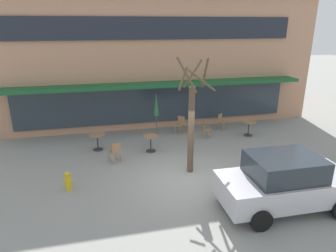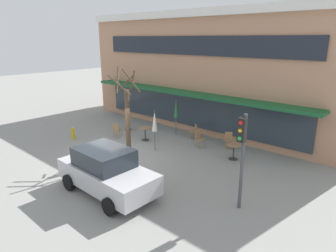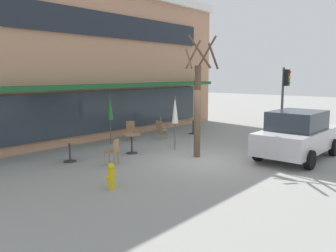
# 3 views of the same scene
# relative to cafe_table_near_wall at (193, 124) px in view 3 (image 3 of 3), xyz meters

# --- Properties ---
(ground_plane) EXTENTS (80.00, 80.00, 0.00)m
(ground_plane) POSITION_rel_cafe_table_near_wall_xyz_m (-4.37, -3.72, -0.52)
(ground_plane) COLOR gray
(building_facade) EXTENTS (18.40, 9.10, 7.38)m
(building_facade) POSITION_rel_cafe_table_near_wall_xyz_m (-4.37, 6.24, 3.17)
(building_facade) COLOR tan
(building_facade) RESTS_ON ground
(cafe_table_near_wall) EXTENTS (0.70, 0.70, 0.76)m
(cafe_table_near_wall) POSITION_rel_cafe_table_near_wall_xyz_m (0.00, 0.00, 0.00)
(cafe_table_near_wall) COLOR #333338
(cafe_table_near_wall) RESTS_ON ground
(cafe_table_streetside) EXTENTS (0.70, 0.70, 0.76)m
(cafe_table_streetside) POSITION_rel_cafe_table_near_wall_xyz_m (-5.29, -0.88, 0.00)
(cafe_table_streetside) COLOR #333338
(cafe_table_streetside) RESTS_ON ground
(cafe_table_by_tree) EXTENTS (0.70, 0.70, 0.76)m
(cafe_table_by_tree) POSITION_rel_cafe_table_near_wall_xyz_m (-7.64, -0.16, 0.00)
(cafe_table_by_tree) COLOR #333338
(cafe_table_by_tree) RESTS_ON ground
(patio_umbrella_green_folded) EXTENTS (0.28, 0.28, 2.20)m
(patio_umbrella_green_folded) POSITION_rel_cafe_table_near_wall_xyz_m (-3.67, -1.74, 1.11)
(patio_umbrella_green_folded) COLOR #4C4C51
(patio_umbrella_green_folded) RESTS_ON ground
(patio_umbrella_cream_folded) EXTENTS (0.28, 0.28, 2.20)m
(patio_umbrella_cream_folded) POSITION_rel_cafe_table_near_wall_xyz_m (-4.64, 1.11, 1.11)
(patio_umbrella_cream_folded) COLOR #4C4C51
(patio_umbrella_cream_folded) RESTS_ON ground
(cafe_chair_0) EXTENTS (0.56, 0.56, 0.89)m
(cafe_chair_0) POSITION_rel_cafe_table_near_wall_xyz_m (-1.00, 1.21, 0.01)
(cafe_chair_0) COLOR #9E754C
(cafe_chair_0) RESTS_ON ground
(cafe_chair_1) EXTENTS (0.44, 0.44, 0.89)m
(cafe_chair_1) POSITION_rel_cafe_table_near_wall_xyz_m (-2.26, 0.26, 0.01)
(cafe_chair_1) COLOR #9E754C
(cafe_chair_1) RESTS_ON ground
(cafe_chair_2) EXTENTS (0.53, 0.53, 0.89)m
(cafe_chair_2) POSITION_rel_cafe_table_near_wall_xyz_m (-6.92, -1.67, 0.01)
(cafe_chair_2) COLOR #9E754C
(cafe_chair_2) RESTS_ON ground
(cafe_chair_3) EXTENTS (0.57, 0.57, 0.89)m
(cafe_chair_3) POSITION_rel_cafe_table_near_wall_xyz_m (-3.33, 1.21, 0.01)
(cafe_chair_3) COLOR #9E754C
(cafe_chair_3) RESTS_ON ground
(parked_sedan) EXTENTS (4.22, 2.06, 1.76)m
(parked_sedan) POSITION_rel_cafe_table_near_wall_xyz_m (-1.97, -6.12, 0.36)
(parked_sedan) COLOR #B7B7BC
(parked_sedan) RESTS_ON ground
(street_tree) EXTENTS (1.36, 1.31, 4.45)m
(street_tree) POSITION_rel_cafe_table_near_wall_xyz_m (-4.12, -3.18, 1.54)
(street_tree) COLOR brown
(street_tree) RESTS_ON ground
(traffic_light_pole) EXTENTS (0.26, 0.44, 3.40)m
(traffic_light_pole) POSITION_rel_cafe_table_near_wall_xyz_m (2.39, -3.83, 1.78)
(traffic_light_pole) COLOR #47474C
(traffic_light_pole) RESTS_ON ground
(fire_hydrant) EXTENTS (0.36, 0.20, 0.71)m
(fire_hydrant) POSITION_rel_cafe_table_near_wall_xyz_m (-8.67, -3.54, -0.16)
(fire_hydrant) COLOR gold
(fire_hydrant) RESTS_ON ground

